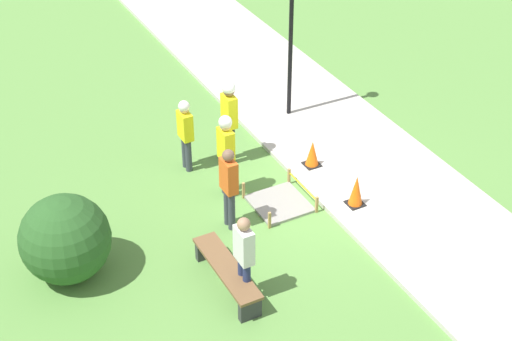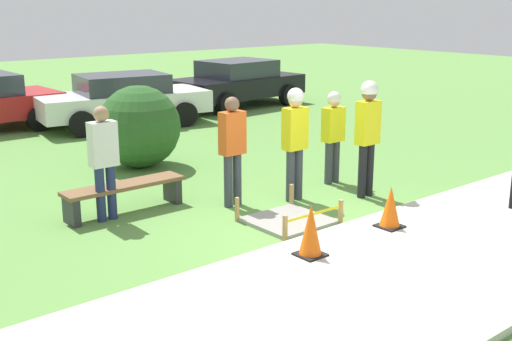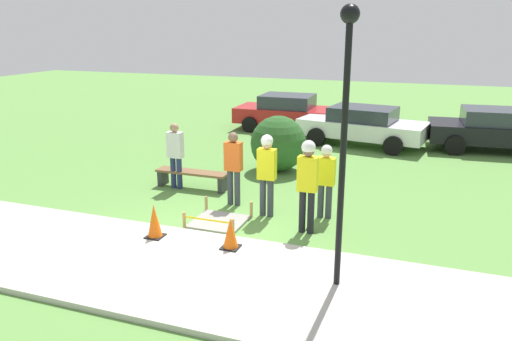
{
  "view_description": "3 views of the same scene",
  "coord_description": "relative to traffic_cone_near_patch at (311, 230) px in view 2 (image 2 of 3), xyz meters",
  "views": [
    {
      "loc": [
        -11.04,
        7.06,
        9.64
      ],
      "look_at": [
        -0.18,
        1.31,
        1.1
      ],
      "focal_mm": 55.0,
      "sensor_mm": 36.0,
      "label": 1
    },
    {
      "loc": [
        -6.21,
        -5.96,
        3.21
      ],
      "look_at": [
        -0.27,
        1.26,
        0.73
      ],
      "focal_mm": 45.0,
      "sensor_mm": 36.0,
      "label": 2
    },
    {
      "loc": [
        4.1,
        -8.48,
        4.15
      ],
      "look_at": [
        0.41,
        1.72,
        0.97
      ],
      "focal_mm": 35.0,
      "sensor_mm": 36.0,
      "label": 3
    }
  ],
  "objects": [
    {
      "name": "traffic_cone_near_patch",
      "position": [
        0.0,
        0.0,
        0.0
      ],
      "size": [
        0.34,
        0.34,
        0.68
      ],
      "color": "black",
      "rests_on": "sidewalk"
    },
    {
      "name": "traffic_cone_far_patch",
      "position": [
        1.6,
        0.04,
        -0.04
      ],
      "size": [
        0.34,
        0.34,
        0.6
      ],
      "color": "black",
      "rests_on": "sidewalk"
    },
    {
      "name": "bystander_in_gray_shirt",
      "position": [
        -1.22,
        3.13,
        0.55
      ],
      "size": [
        0.4,
        0.23,
        1.74
      ],
      "color": "navy",
      "rests_on": "ground_plane"
    },
    {
      "name": "worker_assistant",
      "position": [
        2.7,
        1.46,
        0.77
      ],
      "size": [
        0.4,
        0.28,
        1.96
      ],
      "color": "black",
      "rests_on": "ground_plane"
    },
    {
      "name": "park_bench",
      "position": [
        -0.84,
        3.28,
        -0.1
      ],
      "size": [
        1.95,
        0.44,
        0.47
      ],
      "color": "#2D2D33",
      "rests_on": "ground_plane"
    },
    {
      "name": "parked_car_white",
      "position": [
        2.61,
        9.75,
        0.29
      ],
      "size": [
        4.61,
        2.55,
        1.37
      ],
      "rotation": [
        0.0,
        0.0,
        -0.16
      ],
      "color": "white",
      "rests_on": "ground_plane"
    },
    {
      "name": "parked_car_black",
      "position": [
        6.94,
        10.42,
        0.32
      ],
      "size": [
        4.33,
        2.41,
        1.43
      ],
      "rotation": [
        0.0,
        0.0,
        0.08
      ],
      "color": "black",
      "rests_on": "ground_plane"
    },
    {
      "name": "shrub_rounded_near",
      "position": [
        0.78,
        5.63,
        0.38
      ],
      "size": [
        1.63,
        1.63,
        1.63
      ],
      "color": "#285623",
      "rests_on": "ground_plane"
    },
    {
      "name": "sidewalk",
      "position": [
        0.89,
        -1.0,
        -0.38
      ],
      "size": [
        28.0,
        3.15,
        0.1
      ],
      "color": "#BCB7AD",
      "rests_on": "ground_plane"
    },
    {
      "name": "wet_concrete_patch",
      "position": [
        0.8,
        1.29,
        -0.4
      ],
      "size": [
        1.15,
        1.12,
        0.38
      ],
      "color": "gray",
      "rests_on": "ground_plane"
    },
    {
      "name": "bystander_in_orange_shirt",
      "position": [
        0.67,
        2.48,
        0.57
      ],
      "size": [
        0.4,
        0.23,
        1.77
      ],
      "color": "#383D47",
      "rests_on": "ground_plane"
    },
    {
      "name": "worker_supervisor",
      "position": [
        1.63,
        2.07,
        0.7
      ],
      "size": [
        0.4,
        0.27,
        1.87
      ],
      "color": "#383D47",
      "rests_on": "ground_plane"
    },
    {
      "name": "worker_trainee",
      "position": [
        2.88,
        2.41,
        0.55
      ],
      "size": [
        0.4,
        0.24,
        1.67
      ],
      "color": "#383D47",
      "rests_on": "ground_plane"
    },
    {
      "name": "ground_plane",
      "position": [
        0.89,
        0.57,
        -0.43
      ],
      "size": [
        60.0,
        60.0,
        0.0
      ],
      "primitive_type": "plane",
      "color": "#5B8E42"
    }
  ]
}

